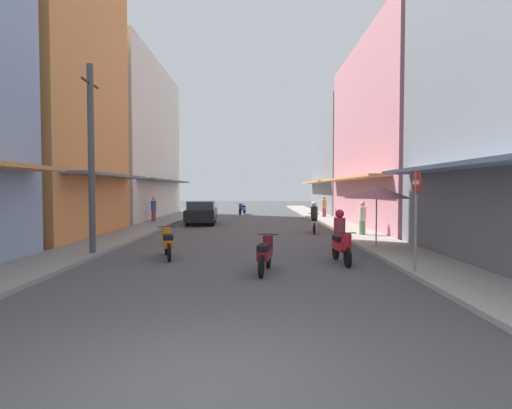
% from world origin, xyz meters
% --- Properties ---
extents(ground_plane, '(98.78, 98.78, 0.00)m').
position_xyz_m(ground_plane, '(0.00, 18.45, 0.00)').
color(ground_plane, '#4C4C4F').
extents(sidewalk_left, '(2.03, 52.90, 0.12)m').
position_xyz_m(sidewalk_left, '(-5.46, 18.45, 0.06)').
color(sidewalk_left, gray).
rests_on(sidewalk_left, ground).
extents(sidewalk_right, '(2.03, 52.90, 0.12)m').
position_xyz_m(sidewalk_right, '(5.46, 18.45, 0.06)').
color(sidewalk_right, '#ADA89E').
rests_on(sidewalk_right, ground).
extents(building_left_mid, '(7.05, 8.30, 15.27)m').
position_xyz_m(building_left_mid, '(-9.47, 13.66, 7.63)').
color(building_left_mid, '#D88C4C').
rests_on(building_left_mid, ground).
extents(building_left_far, '(7.05, 13.78, 11.47)m').
position_xyz_m(building_left_far, '(-9.47, 25.33, 5.73)').
color(building_left_far, silver).
rests_on(building_left_far, ground).
extents(building_right_mid, '(7.05, 13.57, 10.63)m').
position_xyz_m(building_right_mid, '(9.47, 18.78, 5.31)').
color(building_right_mid, '#B7727F').
rests_on(building_right_mid, ground).
extents(building_right_far, '(7.05, 11.76, 9.59)m').
position_xyz_m(building_right_far, '(9.47, 31.81, 4.79)').
color(building_right_far, slate).
rests_on(building_right_far, ground).
extents(motorbike_white, '(0.55, 1.81, 1.58)m').
position_xyz_m(motorbike_white, '(3.50, 15.29, 0.70)').
color(motorbike_white, black).
rests_on(motorbike_white, ground).
extents(motorbike_maroon, '(0.59, 1.80, 0.96)m').
position_xyz_m(motorbike_maroon, '(0.86, 6.06, 0.50)').
color(motorbike_maroon, black).
rests_on(motorbike_maroon, ground).
extents(motorbike_orange, '(0.71, 1.76, 0.96)m').
position_xyz_m(motorbike_orange, '(-2.20, 8.22, 0.50)').
color(motorbike_orange, black).
rests_on(motorbike_orange, ground).
extents(motorbike_black, '(0.65, 1.78, 0.96)m').
position_xyz_m(motorbike_black, '(-3.14, 27.90, 0.50)').
color(motorbike_black, black).
rests_on(motorbike_black, ground).
extents(motorbike_red, '(0.55, 1.81, 1.58)m').
position_xyz_m(motorbike_red, '(3.12, 7.34, 0.70)').
color(motorbike_red, black).
rests_on(motorbike_red, ground).
extents(motorbike_blue, '(0.68, 1.77, 0.96)m').
position_xyz_m(motorbike_blue, '(-0.58, 29.56, 0.50)').
color(motorbike_blue, black).
rests_on(motorbike_blue, ground).
extents(parked_car, '(1.98, 4.19, 1.45)m').
position_xyz_m(parked_car, '(-2.78, 20.25, 0.74)').
color(parked_car, black).
rests_on(parked_car, ground).
extents(pedestrian_midway, '(0.34, 0.34, 1.69)m').
position_xyz_m(pedestrian_midway, '(-6.01, 21.18, 0.84)').
color(pedestrian_midway, '#99333F').
rests_on(pedestrian_midway, ground).
extents(pedestrian_far, '(0.34, 0.34, 1.62)m').
position_xyz_m(pedestrian_far, '(5.44, 13.62, 0.81)').
color(pedestrian_far, '#598C59').
rests_on(pedestrian_far, ground).
extents(pedestrian_foreground, '(0.34, 0.34, 1.62)m').
position_xyz_m(pedestrian_foreground, '(5.69, 25.08, 0.81)').
color(pedestrian_foreground, '#99333F').
rests_on(pedestrian_foreground, ground).
extents(vendor_umbrella, '(2.38, 2.38, 2.31)m').
position_xyz_m(vendor_umbrella, '(4.95, 9.93, 2.08)').
color(vendor_umbrella, '#99999E').
rests_on(vendor_umbrella, ground).
extents(utility_pole, '(0.20, 1.20, 6.17)m').
position_xyz_m(utility_pole, '(-4.69, 8.50, 3.16)').
color(utility_pole, '#4C4C4F').
rests_on(utility_pole, ground).
extents(street_sign_no_entry, '(0.07, 0.60, 2.65)m').
position_xyz_m(street_sign_no_entry, '(4.59, 5.57, 1.72)').
color(street_sign_no_entry, gray).
rests_on(street_sign_no_entry, ground).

